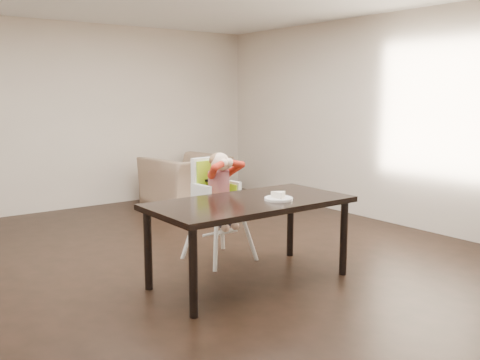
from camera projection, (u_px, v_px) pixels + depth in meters
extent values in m
plane|color=black|center=(203.00, 268.00, 5.20)|extent=(7.00, 7.00, 0.00)
cube|color=beige|center=(72.00, 117.00, 7.76)|extent=(6.00, 0.02, 2.70)
cube|color=beige|center=(402.00, 120.00, 6.75)|extent=(0.02, 7.00, 2.70)
cube|color=black|center=(250.00, 203.00, 4.72)|extent=(1.80, 0.90, 0.05)
cylinder|color=black|center=(193.00, 273.00, 4.00)|extent=(0.07, 0.07, 0.70)
cylinder|color=black|center=(344.00, 238.00, 4.97)|extent=(0.07, 0.07, 0.70)
cylinder|color=black|center=(148.00, 250.00, 4.59)|extent=(0.07, 0.07, 0.70)
cylinder|color=black|center=(290.00, 223.00, 5.56)|extent=(0.07, 0.07, 0.70)
cylinder|color=white|center=(216.00, 239.00, 5.14)|extent=(0.04, 0.04, 0.58)
cylinder|color=white|center=(248.00, 232.00, 5.41)|extent=(0.04, 0.04, 0.58)
cylinder|color=white|center=(190.00, 231.00, 5.45)|extent=(0.04, 0.04, 0.58)
cylinder|color=white|center=(222.00, 225.00, 5.72)|extent=(0.04, 0.04, 0.58)
cube|color=white|center=(219.00, 204.00, 5.39)|extent=(0.44, 0.41, 0.05)
cube|color=#A0D31B|center=(219.00, 200.00, 5.38)|extent=(0.36, 0.34, 0.03)
cube|color=white|center=(209.00, 178.00, 5.47)|extent=(0.42, 0.08, 0.44)
cube|color=#A0D31B|center=(211.00, 180.00, 5.45)|extent=(0.36, 0.05, 0.40)
cube|color=black|center=(210.00, 181.00, 5.35)|extent=(0.05, 0.19, 0.02)
cube|color=black|center=(221.00, 180.00, 5.43)|extent=(0.05, 0.19, 0.02)
cylinder|color=#A31219|center=(219.00, 185.00, 5.36)|extent=(0.26, 0.26, 0.28)
sphere|color=beige|center=(220.00, 162.00, 5.30)|extent=(0.20, 0.20, 0.19)
ellipsoid|color=brown|center=(218.00, 160.00, 5.32)|extent=(0.21, 0.20, 0.14)
sphere|color=beige|center=(223.00, 163.00, 5.21)|extent=(0.09, 0.09, 0.08)
sphere|color=beige|center=(229.00, 162.00, 5.25)|extent=(0.09, 0.09, 0.08)
cylinder|color=white|center=(279.00, 199.00, 4.71)|extent=(0.28, 0.28, 0.02)
torus|color=white|center=(279.00, 198.00, 4.71)|extent=(0.28, 0.28, 0.01)
imported|color=#95795F|center=(186.00, 172.00, 8.21)|extent=(1.26, 0.95, 0.98)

